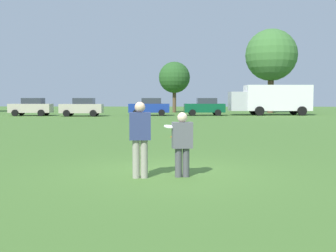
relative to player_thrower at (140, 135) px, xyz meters
The scene contains 12 objects.
ground_plane 1.29m from the player_thrower, 47.05° to the left, with size 157.67×157.67×0.00m, color #47702D.
player_thrower is the anchor object (origin of this frame).
player_defender 0.99m from the player_thrower, 10.37° to the left, with size 0.50×0.34×1.50m.
frisbee 0.73m from the player_thrower, 18.06° to the left, with size 0.27×0.27×0.09m.
traffic_cone 10.12m from the player_thrower, 87.22° to the left, with size 0.32×0.32×0.48m.
parked_car_near_left 36.08m from the player_thrower, 114.24° to the left, with size 4.30×2.42×1.82m.
parked_car_mid_left 33.40m from the player_thrower, 106.26° to the left, with size 4.30×2.42×1.82m.
parked_car_center 34.12m from the player_thrower, 94.62° to the left, with size 4.30×2.42×1.82m.
parked_car_mid_right 34.58m from the player_thrower, 85.02° to the left, with size 4.30×2.42×1.82m.
box_truck 37.03m from the player_thrower, 74.13° to the left, with size 8.63×3.35×3.18m.
tree_center_elm 43.61m from the player_thrower, 90.58° to the left, with size 3.92×3.92×6.37m.
tree_east_birch 43.96m from the player_thrower, 74.96° to the left, with size 6.24×6.24×10.13m.
Camera 1 is at (0.47, -10.07, 1.83)m, focal length 44.83 mm.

